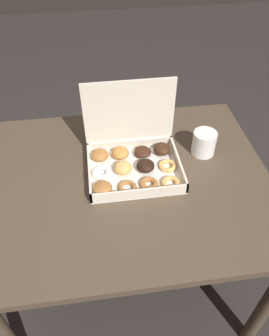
% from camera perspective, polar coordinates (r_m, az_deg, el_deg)
% --- Properties ---
extents(ground_plane, '(8.00, 8.00, 0.00)m').
position_cam_1_polar(ground_plane, '(1.82, -0.69, -17.84)').
color(ground_plane, '#2D2826').
extents(dining_table, '(1.06, 0.87, 0.72)m').
position_cam_1_polar(dining_table, '(1.30, -0.92, -4.90)').
color(dining_table, '#4C3D2D').
rests_on(dining_table, ground_plane).
extents(donut_box, '(0.35, 0.28, 0.31)m').
position_cam_1_polar(donut_box, '(1.24, -0.39, 2.25)').
color(donut_box, silver).
rests_on(donut_box, dining_table).
extents(coffee_mug, '(0.09, 0.09, 0.10)m').
position_cam_1_polar(coffee_mug, '(1.33, 12.01, 4.36)').
color(coffee_mug, white).
rests_on(coffee_mug, dining_table).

